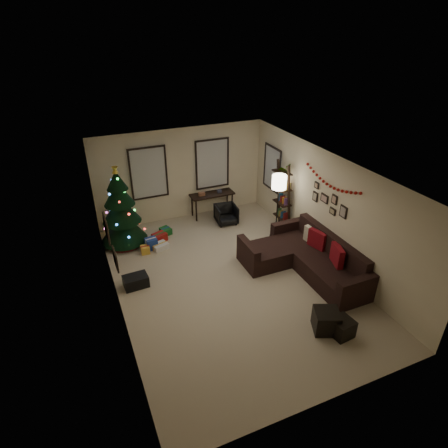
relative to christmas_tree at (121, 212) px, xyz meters
The scene contains 29 objects.
floor 3.37m from the christmas_tree, 53.37° to the right, with size 7.00×7.00×0.00m, color #BAA98D.
ceiling 3.70m from the christmas_tree, 53.37° to the right, with size 7.00×7.00×0.00m, color white.
wall_back 2.17m from the christmas_tree, 24.88° to the left, with size 5.00×5.00×0.00m, color beige.
wall_front 6.42m from the christmas_tree, 72.41° to the right, with size 5.00×5.00×0.00m, color beige.
wall_left 2.70m from the christmas_tree, 102.25° to the right, with size 7.00×7.00×0.00m, color beige.
wall_right 5.16m from the christmas_tree, 30.40° to the right, with size 7.00×7.00×0.00m, color beige.
window_back_left 1.45m from the christmas_tree, 41.37° to the left, with size 1.05×0.06×1.50m.
window_back_right 3.08m from the christmas_tree, 16.74° to the left, with size 1.05×0.06×1.50m.
window_right_wall 4.44m from the christmas_tree, ahead, with size 0.06×0.90×1.30m.
christmas_tree is the anchor object (origin of this frame).
presents 1.20m from the christmas_tree, 28.43° to the right, with size 0.99×1.01×0.30m.
sofa 4.80m from the christmas_tree, 37.76° to the right, with size 1.99×2.89×0.90m.
pillow_red_a 5.45m from the christmas_tree, 40.42° to the right, with size 0.13×0.50×0.50m, color maroon.
pillow_red_b 4.99m from the christmas_tree, 33.74° to the right, with size 0.13×0.48×0.48m, color maroon.
pillow_cream 4.86m from the christmas_tree, 31.23° to the right, with size 0.12×0.40×0.40m, color beige.
ottoman_near 5.68m from the christmas_tree, 58.12° to the right, with size 0.47×0.47×0.44m, color black.
ottoman_far 5.99m from the christmas_tree, 57.74° to the right, with size 0.38×0.38×0.36m, color black.
desk 2.86m from the christmas_tree, 12.56° to the left, with size 1.32×0.47×0.71m.
desk_chair 3.02m from the christmas_tree, ahead, with size 0.55×0.52×0.57m, color black.
bookshelf 4.35m from the christmas_tree, 13.19° to the right, with size 0.30×0.59×2.03m.
potted_plant 4.43m from the christmas_tree, 12.59° to the right, with size 0.43×0.37×0.48m, color #4C4C4C.
floor_lamp 4.14m from the christmas_tree, 18.47° to the right, with size 0.38×0.38×1.81m.
art_map 2.00m from the christmas_tree, 106.58° to the right, with size 0.04×0.60×0.50m.
art_abstract 3.00m from the christmas_tree, 100.61° to the right, with size 0.04×0.45×0.35m.
gallery 5.20m from the christmas_tree, 31.22° to the right, with size 0.03×1.25×0.54m.
garland 5.27m from the christmas_tree, 31.49° to the right, with size 0.08×1.90×0.30m, color #A5140C, non-canonical shape.
stocking_left 2.11m from the christmas_tree, 28.30° to the left, with size 0.20×0.05×0.36m.
stocking_right 2.40m from the christmas_tree, 25.22° to the left, with size 0.20×0.05×0.36m.
storage_bin 2.14m from the christmas_tree, 93.42° to the right, with size 0.54×0.36×0.27m, color black.
Camera 1 is at (-2.94, -6.48, 5.37)m, focal length 30.48 mm.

